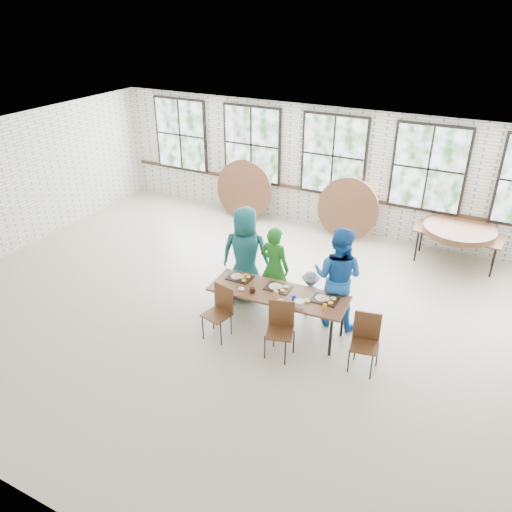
{
  "coord_description": "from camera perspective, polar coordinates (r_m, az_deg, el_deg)",
  "views": [
    {
      "loc": [
        3.68,
        -6.75,
        5.26
      ],
      "look_at": [
        0.0,
        0.4,
        1.05
      ],
      "focal_mm": 35.0,
      "sensor_mm": 36.0,
      "label": 1
    }
  ],
  "objects": [
    {
      "name": "room",
      "position": [
        12.26,
        8.84,
        11.06
      ],
      "size": [
        12.0,
        12.0,
        12.0
      ],
      "color": "#B3A98E",
      "rests_on": "ground"
    },
    {
      "name": "chair_near_right",
      "position": [
        8.12,
        2.82,
        -7.79
      ],
      "size": [
        0.52,
        0.51,
        0.95
      ],
      "rotation": [
        0.0,
        0.0,
        0.31
      ],
      "color": "#52311B",
      "rests_on": "ground"
    },
    {
      "name": "toddler",
      "position": [
        9.14,
        6.18,
        -4.3
      ],
      "size": [
        0.66,
        0.52,
        0.9
      ],
      "primitive_type": "imported",
      "rotation": [
        0.0,
        0.0,
        3.5
      ],
      "color": "#111D37",
      "rests_on": "ground"
    },
    {
      "name": "adult_blue",
      "position": [
        8.76,
        9.33,
        -2.38
      ],
      "size": [
        0.92,
        0.73,
        1.86
      ],
      "primitive_type": "imported",
      "rotation": [
        0.0,
        0.0,
        3.12
      ],
      "color": "#1959B0",
      "rests_on": "ground"
    },
    {
      "name": "adult_teal",
      "position": [
        9.37,
        -1.2,
        0.18
      ],
      "size": [
        1.06,
        0.84,
        1.88
      ],
      "primitive_type": "imported",
      "rotation": [
        0.0,
        0.0,
        3.44
      ],
      "color": "#194D5F",
      "rests_on": "ground"
    },
    {
      "name": "tabletop_clutter",
      "position": [
        8.51,
        3.14,
        -4.28
      ],
      "size": [
        2.06,
        0.62,
        0.11
      ],
      "color": "black",
      "rests_on": "dining_table"
    },
    {
      "name": "chair_near_left",
      "position": [
        8.54,
        -4.09,
        -5.86
      ],
      "size": [
        0.5,
        0.49,
        0.95
      ],
      "rotation": [
        0.0,
        0.0,
        -0.24
      ],
      "color": "#52311B",
      "rests_on": "ground"
    },
    {
      "name": "adult_green",
      "position": [
        9.19,
        2.11,
        -1.32
      ],
      "size": [
        0.62,
        0.43,
        1.62
      ],
      "primitive_type": "imported",
      "rotation": [
        0.0,
        0.0,
        3.07
      ],
      "color": "#1C6A1C",
      "rests_on": "ground"
    },
    {
      "name": "round_tops_leaning",
      "position": [
        12.8,
        2.32,
        6.91
      ],
      "size": [
        4.43,
        0.48,
        1.48
      ],
      "color": "brown",
      "rests_on": "ground"
    },
    {
      "name": "storage_table",
      "position": [
        11.58,
        22.11,
        2.22
      ],
      "size": [
        1.85,
        0.89,
        0.74
      ],
      "rotation": [
        0.0,
        0.0,
        -0.08
      ],
      "color": "brown",
      "rests_on": "ground"
    },
    {
      "name": "round_tops_stacked",
      "position": [
        11.53,
        22.22,
        2.76
      ],
      "size": [
        1.5,
        1.5,
        0.13
      ],
      "color": "brown",
      "rests_on": "storage_table"
    },
    {
      "name": "dining_table",
      "position": [
        8.61,
        2.55,
        -4.47
      ],
      "size": [
        2.44,
        0.93,
        0.74
      ],
      "rotation": [
        0.0,
        0.0,
        0.06
      ],
      "color": "brown",
      "rests_on": "ground"
    },
    {
      "name": "chair_spare",
      "position": [
        8.02,
        12.43,
        -9.0
      ],
      "size": [
        0.49,
        0.48,
        0.95
      ],
      "rotation": [
        0.0,
        0.0,
        0.2
      ],
      "color": "#52311B",
      "rests_on": "ground"
    }
  ]
}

